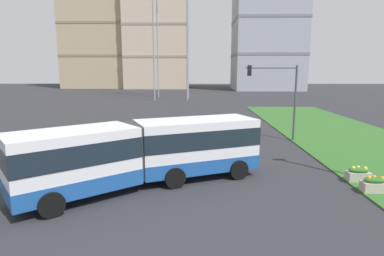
{
  "coord_description": "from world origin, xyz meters",
  "views": [
    {
      "loc": [
        0.43,
        -2.91,
        5.46
      ],
      "look_at": [
        0.17,
        15.23,
        2.2
      ],
      "focal_mm": 30.12,
      "sensor_mm": 36.0,
      "label": 1
    }
  ],
  "objects_px": {
    "flower_planter_4": "(358,174)",
    "traffic_light_far_right": "(279,89)",
    "articulated_bus": "(145,152)",
    "apartment_tower_centre": "(268,22)",
    "apartment_tower_west": "(100,12)",
    "flower_planter_3": "(375,184)",
    "car_navy_sedan": "(104,139)"
  },
  "relations": [
    {
      "from": "articulated_bus",
      "to": "apartment_tower_centre",
      "type": "distance_m",
      "value": 82.49
    },
    {
      "from": "car_navy_sedan",
      "to": "apartment_tower_centre",
      "type": "distance_m",
      "value": 77.24
    },
    {
      "from": "apartment_tower_centre",
      "to": "flower_planter_4",
      "type": "bearing_deg",
      "value": -98.54
    },
    {
      "from": "articulated_bus",
      "to": "traffic_light_far_right",
      "type": "relative_size",
      "value": 1.94
    },
    {
      "from": "traffic_light_far_right",
      "to": "flower_planter_3",
      "type": "bearing_deg",
      "value": -81.19
    },
    {
      "from": "flower_planter_4",
      "to": "apartment_tower_centre",
      "type": "xyz_separation_m",
      "value": [
        11.57,
        77.06,
        18.18
      ]
    },
    {
      "from": "apartment_tower_west",
      "to": "flower_planter_3",
      "type": "bearing_deg",
      "value": -67.24
    },
    {
      "from": "articulated_bus",
      "to": "flower_planter_4",
      "type": "relative_size",
      "value": 10.28
    },
    {
      "from": "articulated_bus",
      "to": "apartment_tower_west",
      "type": "height_order",
      "value": "apartment_tower_west"
    },
    {
      "from": "apartment_tower_centre",
      "to": "flower_planter_3",
      "type": "bearing_deg",
      "value": -98.39
    },
    {
      "from": "flower_planter_3",
      "to": "flower_planter_4",
      "type": "bearing_deg",
      "value": 90.0
    },
    {
      "from": "flower_planter_3",
      "to": "traffic_light_far_right",
      "type": "xyz_separation_m",
      "value": [
        -1.71,
        11.02,
        3.61
      ]
    },
    {
      "from": "flower_planter_3",
      "to": "flower_planter_4",
      "type": "relative_size",
      "value": 1.0
    },
    {
      "from": "flower_planter_3",
      "to": "apartment_tower_west",
      "type": "relative_size",
      "value": 0.02
    },
    {
      "from": "flower_planter_3",
      "to": "apartment_tower_centre",
      "type": "distance_m",
      "value": 81.42
    },
    {
      "from": "flower_planter_4",
      "to": "apartment_tower_west",
      "type": "relative_size",
      "value": 0.02
    },
    {
      "from": "articulated_bus",
      "to": "car_navy_sedan",
      "type": "height_order",
      "value": "articulated_bus"
    },
    {
      "from": "car_navy_sedan",
      "to": "traffic_light_far_right",
      "type": "relative_size",
      "value": 0.79
    },
    {
      "from": "flower_planter_4",
      "to": "apartment_tower_centre",
      "type": "distance_m",
      "value": 80.02
    },
    {
      "from": "flower_planter_4",
      "to": "articulated_bus",
      "type": "bearing_deg",
      "value": -176.7
    },
    {
      "from": "car_navy_sedan",
      "to": "apartment_tower_centre",
      "type": "xyz_separation_m",
      "value": [
        26.05,
        70.49,
        17.85
      ]
    },
    {
      "from": "articulated_bus",
      "to": "flower_planter_4",
      "type": "bearing_deg",
      "value": 3.3
    },
    {
      "from": "apartment_tower_west",
      "to": "apartment_tower_centre",
      "type": "xyz_separation_m",
      "value": [
        50.01,
        -13.1,
        -4.79
      ]
    },
    {
      "from": "car_navy_sedan",
      "to": "apartment_tower_centre",
      "type": "bearing_deg",
      "value": 69.72
    },
    {
      "from": "articulated_bus",
      "to": "car_navy_sedan",
      "type": "xyz_separation_m",
      "value": [
        -4.02,
        7.17,
        -0.9
      ]
    },
    {
      "from": "articulated_bus",
      "to": "apartment_tower_centre",
      "type": "xyz_separation_m",
      "value": [
        22.03,
        77.66,
        16.95
      ]
    },
    {
      "from": "flower_planter_4",
      "to": "traffic_light_far_right",
      "type": "distance_m",
      "value": 10.37
    },
    {
      "from": "flower_planter_3",
      "to": "articulated_bus",
      "type": "bearing_deg",
      "value": 175.33
    },
    {
      "from": "flower_planter_3",
      "to": "apartment_tower_centre",
      "type": "bearing_deg",
      "value": 81.61
    },
    {
      "from": "flower_planter_4",
      "to": "traffic_light_far_right",
      "type": "bearing_deg",
      "value": 100.13
    },
    {
      "from": "flower_planter_4",
      "to": "traffic_light_far_right",
      "type": "relative_size",
      "value": 0.19
    },
    {
      "from": "apartment_tower_west",
      "to": "articulated_bus",
      "type": "bearing_deg",
      "value": -72.87
    }
  ]
}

